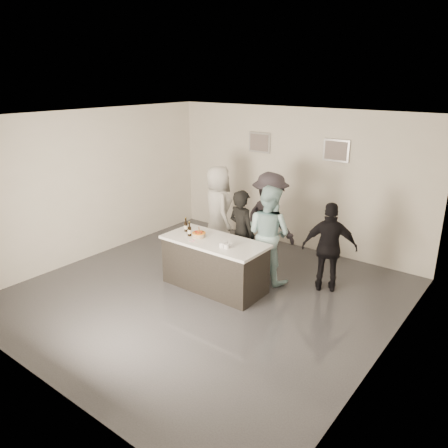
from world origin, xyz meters
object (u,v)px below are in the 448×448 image
at_px(beer_bottle_b, 189,229).
at_px(person_main_blue, 269,234).
at_px(person_main_black, 242,234).
at_px(bar_counter, 215,264).
at_px(person_guest_back, 270,220).
at_px(person_guest_left, 218,209).
at_px(person_guest_right, 329,247).
at_px(beer_bottle_a, 186,225).
at_px(cake, 199,235).

distance_m(beer_bottle_b, person_main_blue, 1.43).
distance_m(person_main_black, person_main_blue, 0.52).
xyz_separation_m(bar_counter, beer_bottle_b, (-0.48, -0.10, 0.58)).
xyz_separation_m(beer_bottle_b, person_guest_back, (0.71, 1.54, -0.09)).
height_order(beer_bottle_b, person_guest_left, person_guest_left).
bearing_deg(person_guest_right, beer_bottle_a, -0.94).
bearing_deg(beer_bottle_a, person_guest_back, 56.95).
distance_m(cake, beer_bottle_a, 0.39).
xyz_separation_m(person_guest_right, person_guest_back, (-1.40, 0.30, 0.14)).
height_order(person_guest_left, person_guest_right, person_guest_left).
relative_size(beer_bottle_a, person_guest_back, 0.14).
height_order(bar_counter, person_guest_back, person_guest_back).
relative_size(beer_bottle_b, person_guest_right, 0.16).
height_order(person_main_blue, person_guest_left, person_guest_left).
relative_size(cake, person_guest_back, 0.13).
distance_m(beer_bottle_a, beer_bottle_b, 0.25).
bearing_deg(beer_bottle_a, bar_counter, -2.81).
bearing_deg(beer_bottle_b, person_guest_back, 65.38).
bearing_deg(person_main_blue, person_guest_left, -14.54).
distance_m(beer_bottle_a, person_main_blue, 1.51).
bearing_deg(person_main_black, person_guest_back, -89.94).
distance_m(cake, person_main_black, 0.85).
bearing_deg(cake, person_guest_left, 116.11).
height_order(beer_bottle_b, person_main_blue, person_main_blue).
relative_size(bar_counter, beer_bottle_b, 7.15).
height_order(bar_counter, person_guest_left, person_guest_left).
bearing_deg(person_guest_back, beer_bottle_b, 79.41).
xyz_separation_m(person_main_blue, person_guest_back, (-0.35, 0.59, 0.04)).
height_order(cake, beer_bottle_a, beer_bottle_a).
bearing_deg(bar_counter, cake, -173.69).
bearing_deg(person_main_black, person_main_blue, -152.74).
bearing_deg(person_main_black, cake, 74.29).
distance_m(cake, person_main_blue, 1.26).
bearing_deg(bar_counter, person_main_black, 84.24).
bearing_deg(cake, bar_counter, 6.31).
distance_m(person_guest_right, person_guest_back, 1.44).
relative_size(person_guest_right, person_guest_back, 0.85).
relative_size(bar_counter, person_guest_back, 0.99).
xyz_separation_m(beer_bottle_b, person_guest_right, (2.11, 1.24, -0.23)).
bearing_deg(beer_bottle_a, person_guest_right, 25.56).
xyz_separation_m(beer_bottle_a, person_guest_left, (-0.35, 1.39, -0.10)).
relative_size(cake, person_main_black, 0.15).
bearing_deg(beer_bottle_b, cake, 22.38).
xyz_separation_m(cake, person_main_black, (0.39, 0.75, -0.11)).
bearing_deg(person_guest_left, person_main_blue, -164.46).
height_order(cake, person_guest_left, person_guest_left).
distance_m(beer_bottle_a, person_guest_back, 1.68).
bearing_deg(bar_counter, person_guest_back, 81.14).
height_order(person_main_black, person_guest_left, person_guest_left).
xyz_separation_m(person_main_black, person_guest_right, (1.55, 0.43, -0.03)).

